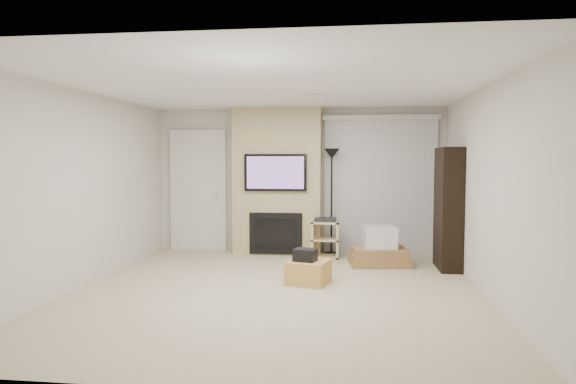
# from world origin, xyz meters

# --- Properties ---
(floor) EXTENTS (5.00, 5.50, 0.00)m
(floor) POSITION_xyz_m (0.00, 0.00, 0.00)
(floor) COLOR #C2B18C
(floor) RESTS_ON ground
(ceiling) EXTENTS (5.00, 5.50, 0.00)m
(ceiling) POSITION_xyz_m (0.00, 0.00, 2.50)
(ceiling) COLOR white
(ceiling) RESTS_ON wall_back
(wall_back) EXTENTS (5.00, 0.00, 2.50)m
(wall_back) POSITION_xyz_m (0.00, 2.75, 1.25)
(wall_back) COLOR beige
(wall_back) RESTS_ON ground
(wall_front) EXTENTS (5.00, 0.00, 2.50)m
(wall_front) POSITION_xyz_m (0.00, -2.75, 1.25)
(wall_front) COLOR beige
(wall_front) RESTS_ON ground
(wall_left) EXTENTS (0.00, 5.50, 2.50)m
(wall_left) POSITION_xyz_m (-2.50, 0.00, 1.25)
(wall_left) COLOR beige
(wall_left) RESTS_ON ground
(wall_right) EXTENTS (0.00, 5.50, 2.50)m
(wall_right) POSITION_xyz_m (2.50, 0.00, 1.25)
(wall_right) COLOR beige
(wall_right) RESTS_ON ground
(hvac_vent) EXTENTS (0.35, 0.18, 0.01)m
(hvac_vent) POSITION_xyz_m (0.40, 0.80, 2.50)
(hvac_vent) COLOR silver
(hvac_vent) RESTS_ON ceiling
(ottoman) EXTENTS (0.61, 0.61, 0.30)m
(ottoman) POSITION_xyz_m (0.36, 0.46, 0.15)
(ottoman) COLOR #D5A14F
(ottoman) RESTS_ON floor
(black_bag) EXTENTS (0.33, 0.28, 0.16)m
(black_bag) POSITION_xyz_m (0.32, 0.43, 0.38)
(black_bag) COLOR black
(black_bag) RESTS_ON ottoman
(fireplace_wall) EXTENTS (1.50, 0.47, 2.50)m
(fireplace_wall) POSITION_xyz_m (-0.35, 2.54, 1.24)
(fireplace_wall) COLOR tan
(fireplace_wall) RESTS_ON floor
(entry_door) EXTENTS (1.02, 0.11, 2.14)m
(entry_door) POSITION_xyz_m (-1.80, 2.71, 1.05)
(entry_door) COLOR silver
(entry_door) RESTS_ON floor
(vertical_blinds) EXTENTS (1.98, 0.10, 2.37)m
(vertical_blinds) POSITION_xyz_m (1.40, 2.70, 1.27)
(vertical_blinds) COLOR silver
(vertical_blinds) RESTS_ON floor
(floor_lamp) EXTENTS (0.27, 0.27, 1.80)m
(floor_lamp) POSITION_xyz_m (0.58, 2.50, 1.42)
(floor_lamp) COLOR black
(floor_lamp) RESTS_ON floor
(av_stand) EXTENTS (0.45, 0.38, 0.66)m
(av_stand) POSITION_xyz_m (0.49, 2.25, 0.35)
(av_stand) COLOR beige
(av_stand) RESTS_ON floor
(box_stack) EXTENTS (0.97, 0.78, 0.60)m
(box_stack) POSITION_xyz_m (1.35, 1.75, 0.23)
(box_stack) COLOR olive
(box_stack) RESTS_ON floor
(bookshelf) EXTENTS (0.30, 0.80, 1.80)m
(bookshelf) POSITION_xyz_m (2.34, 1.62, 0.90)
(bookshelf) COLOR black
(bookshelf) RESTS_ON floor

